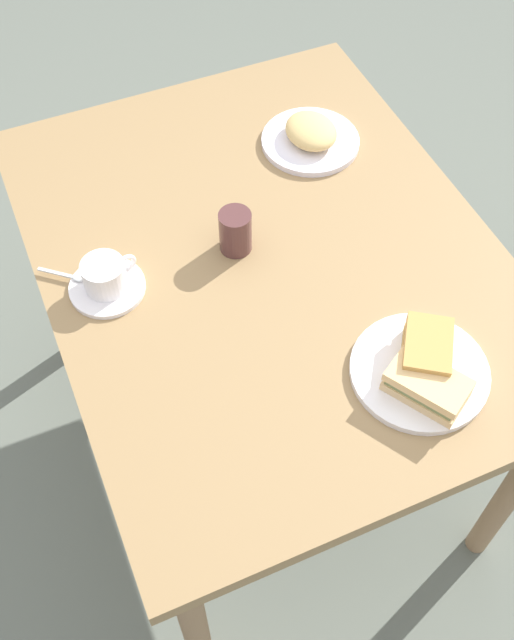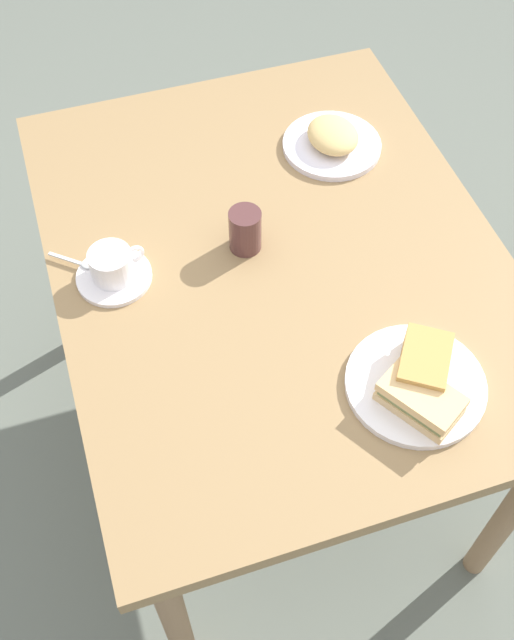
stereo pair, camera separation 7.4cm
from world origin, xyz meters
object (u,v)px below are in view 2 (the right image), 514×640
Objects in this scene: coffee_saucer at (114,277)px; sandwich_back at (420,399)px; sandwich_plate at (415,384)px; dining_table at (276,282)px; spoon at (79,263)px; side_plate at (332,145)px; sandwich_front at (423,364)px; coffee_cup at (112,264)px; drinking_glass at (245,230)px.

sandwich_back is at bearing -135.70° from coffee_saucer.
dining_table is at bearing 19.84° from sandwich_plate.
spoon reaches higher than side_plate.
spoon is at bearing 50.27° from sandwich_front.
coffee_cup is 0.50× the size of side_plate.
dining_table is at bearing -96.65° from coffee_saucer.
coffee_cup is at bearing 50.14° from sandwich_front.
sandwich_plate is at bearing -131.66° from coffee_saucer.
sandwich_back is at bearing -135.04° from spoon.
drinking_glass reaches higher than dining_table.
sandwich_front is at bearing 173.43° from side_plate.
side_plate is at bearing -6.57° from sandwich_front.
sandwich_back is at bearing 151.36° from sandwich_front.
sandwich_front is 0.07m from sandwich_back.
sandwich_front is 0.97× the size of coffee_saucer.
sandwich_plate is 2.92× the size of spoon.
coffee_saucer is at bearing 90.24° from drinking_glass.
sandwich_plate reaches higher than coffee_saucer.
sandwich_back is at bearing 171.32° from side_plate.
side_plate is (0.22, -0.53, 0.00)m from coffee_saucer.
sandwich_back is (-0.04, 0.02, 0.03)m from sandwich_plate.
sandwich_front reaches higher than sandwich_plate.
dining_table is 13.58× the size of spoon.
coffee_saucer reaches higher than dining_table.
dining_table is at bearing -102.85° from spoon.
sandwich_plate and side_plate have the same top height.
coffee_cup is 0.57m from side_plate.
spoon is (0.05, 0.06, -0.03)m from coffee_cup.
side_plate is at bearing -67.73° from coffee_cup.
coffee_saucer is at bearing -129.72° from spoon.
dining_table is 7.82× the size of coffee_saucer.
drinking_glass is (0.38, 0.20, 0.00)m from sandwich_front.
sandwich_plate is 0.60m from coffee_cup.
spoon is 0.92× the size of drinking_glass.
sandwich_front is at bearing -129.86° from coffee_cup.
coffee_cup reaches higher than sandwich_plate.
coffee_cup is at bearing -76.37° from coffee_saucer.
side_plate is 2.37× the size of drinking_glass.
sandwich_back is 0.72× the size of side_plate.
sandwich_back reaches higher than sandwich_plate.
sandwich_front is at bearing -157.34° from dining_table.
coffee_cup is (0.04, 0.31, 0.13)m from dining_table.
coffee_cup reaches higher than coffee_saucer.
side_plate is at bearing -67.76° from coffee_saucer.
dining_table is 0.40m from spoon.
spoon is 0.61m from side_plate.
sandwich_back is 0.62m from coffee_saucer.
sandwich_plate is at bearing -131.79° from coffee_cup.
sandwich_front reaches higher than coffee_cup.
spoon is at bearing 51.30° from coffee_cup.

